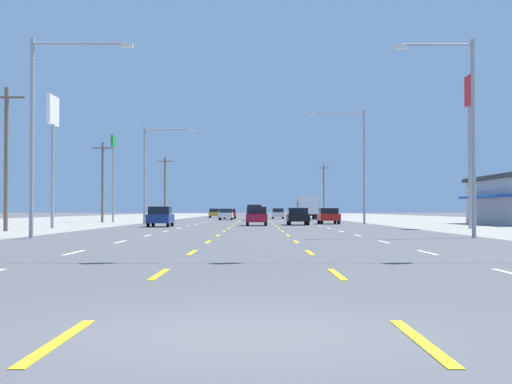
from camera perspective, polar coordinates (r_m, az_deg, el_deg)
ground_plane at (r=73.77m, az=-0.21°, el=-2.38°), size 572.00×572.00×0.00m
lot_apron_left at (r=77.86m, az=-18.76°, el=-2.25°), size 28.00×440.00×0.01m
lot_apron_right at (r=77.76m, az=18.36°, el=-2.25°), size 28.00×440.00×0.01m
lane_markings at (r=112.27m, az=-0.17°, el=-2.04°), size 10.64×227.60×0.01m
signal_span_wire at (r=20.09m, az=-0.61°, el=11.10°), size 26.62×0.53×9.44m
hatchback_far_left_nearest at (r=57.28m, az=-7.39°, el=-1.87°), size 1.72×3.90×1.54m
hatchback_center_turn_near at (r=61.19m, az=-0.04°, el=-1.85°), size 1.72×3.90×1.54m
sedan_inner_right_mid at (r=64.00m, az=3.11°, el=-1.85°), size 1.80×4.50×1.46m
sedan_far_right_midfar at (r=69.16m, az=5.45°, el=-1.81°), size 1.80×4.50×1.46m
sedan_inner_left_far at (r=96.74m, az=-2.39°, el=-1.70°), size 1.80×4.50×1.46m
suv_center_turn_farther at (r=96.91m, az=-0.20°, el=-1.54°), size 1.98×4.90×1.98m
box_truck_far_right_farthest at (r=102.23m, az=3.85°, el=-1.07°), size 2.40×7.20×3.23m
sedan_inner_left_distant_a at (r=109.71m, az=-2.09°, el=-1.66°), size 1.80×4.50×1.46m
hatchback_inner_right_distant_b at (r=110.06m, az=1.59°, el=-1.65°), size 1.72×3.90×1.54m
hatchback_far_left_distant_c at (r=126.50m, az=-3.28°, el=-1.61°), size 1.72×3.90×1.54m
pole_sign_left_row_1 at (r=54.54m, az=-15.30°, el=4.92°), size 0.24×2.46×9.29m
pole_sign_left_row_2 at (r=81.71m, az=-10.90°, el=2.46°), size 0.24×1.88×9.26m
pole_sign_right_row_1 at (r=53.63m, az=15.86°, el=5.59°), size 0.24×1.65×10.53m
streetlight_left_row_0 at (r=35.87m, az=-15.97°, el=5.32°), size 4.73×0.26×9.20m
streetlight_right_row_0 at (r=35.81m, az=15.57°, el=5.09°), size 3.68×0.26×9.15m
streetlight_left_row_1 at (r=69.71m, az=-8.14°, el=1.95°), size 4.73×0.26×8.99m
streetlight_right_row_1 at (r=69.72m, az=7.72°, el=2.63°), size 5.03×0.26×10.52m
utility_pole_left_row_0 at (r=47.60m, az=-18.58°, el=2.61°), size 2.20×0.26×8.69m
utility_pole_left_row_1 at (r=78.83m, az=-11.70°, el=0.87°), size 2.20×0.26×8.29m
utility_pole_left_row_2 at (r=107.63m, az=-7.05°, el=0.40°), size 2.20×0.26×8.86m
utility_pole_right_row_3 at (r=143.07m, az=5.10°, el=0.17°), size 2.20×0.26×9.93m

